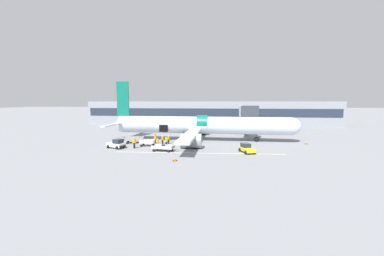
{
  "coord_description": "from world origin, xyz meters",
  "views": [
    {
      "loc": [
        4.68,
        -38.59,
        7.69
      ],
      "look_at": [
        -1.07,
        4.76,
        2.67
      ],
      "focal_mm": 22.0,
      "sensor_mm": 36.0,
      "label": 1
    }
  ],
  "objects_px": {
    "baggage_cart_loading": "(148,143)",
    "baggage_cart_queued": "(135,140)",
    "baggage_tug_mid": "(116,144)",
    "baggage_tug_lead": "(247,149)",
    "baggage_cart_empty": "(164,148)",
    "ground_crew_loader_b": "(166,141)",
    "ground_crew_driver": "(169,139)",
    "ground_crew_supervisor": "(158,143)",
    "ground_crew_helper": "(155,138)",
    "airplane": "(200,126)",
    "ground_crew_loader_a": "(134,142)",
    "ground_crew_marshal": "(162,140)"
  },
  "relations": [
    {
      "from": "baggage_cart_queued",
      "to": "ground_crew_helper",
      "type": "height_order",
      "value": "ground_crew_helper"
    },
    {
      "from": "baggage_cart_empty",
      "to": "ground_crew_loader_a",
      "type": "bearing_deg",
      "value": 165.15
    },
    {
      "from": "airplane",
      "to": "ground_crew_loader_a",
      "type": "bearing_deg",
      "value": -136.88
    },
    {
      "from": "airplane",
      "to": "baggage_cart_loading",
      "type": "distance_m",
      "value": 11.16
    },
    {
      "from": "airplane",
      "to": "ground_crew_loader_a",
      "type": "height_order",
      "value": "airplane"
    },
    {
      "from": "ground_crew_loader_a",
      "to": "ground_crew_helper",
      "type": "xyz_separation_m",
      "value": [
        2.2,
        4.53,
        -0.0
      ]
    },
    {
      "from": "ground_crew_loader_a",
      "to": "ground_crew_helper",
      "type": "relative_size",
      "value": 1.0
    },
    {
      "from": "ground_crew_supervisor",
      "to": "airplane",
      "type": "bearing_deg",
      "value": 52.9
    },
    {
      "from": "baggage_cart_empty",
      "to": "ground_crew_loader_b",
      "type": "relative_size",
      "value": 2.38
    },
    {
      "from": "baggage_tug_lead",
      "to": "baggage_cart_empty",
      "type": "relative_size",
      "value": 0.78
    },
    {
      "from": "airplane",
      "to": "ground_crew_helper",
      "type": "relative_size",
      "value": 19.98
    },
    {
      "from": "baggage_cart_empty",
      "to": "ground_crew_loader_a",
      "type": "distance_m",
      "value": 5.47
    },
    {
      "from": "baggage_cart_loading",
      "to": "ground_crew_helper",
      "type": "xyz_separation_m",
      "value": [
        0.62,
        2.46,
        0.41
      ]
    },
    {
      "from": "ground_crew_helper",
      "to": "baggage_cart_loading",
      "type": "bearing_deg",
      "value": -104.2
    },
    {
      "from": "baggage_tug_lead",
      "to": "baggage_cart_loading",
      "type": "bearing_deg",
      "value": 170.22
    },
    {
      "from": "airplane",
      "to": "baggage_cart_queued",
      "type": "bearing_deg",
      "value": -158.75
    },
    {
      "from": "airplane",
      "to": "baggage_tug_lead",
      "type": "relative_size",
      "value": 10.85
    },
    {
      "from": "airplane",
      "to": "baggage_cart_loading",
      "type": "relative_size",
      "value": 10.67
    },
    {
      "from": "ground_crew_loader_a",
      "to": "baggage_cart_loading",
      "type": "bearing_deg",
      "value": 52.77
    },
    {
      "from": "baggage_tug_lead",
      "to": "baggage_cart_empty",
      "type": "bearing_deg",
      "value": -177.04
    },
    {
      "from": "baggage_tug_mid",
      "to": "ground_crew_loader_a",
      "type": "relative_size",
      "value": 1.8
    },
    {
      "from": "baggage_cart_loading",
      "to": "baggage_cart_queued",
      "type": "xyz_separation_m",
      "value": [
        -3.31,
        2.64,
        0.04
      ]
    },
    {
      "from": "baggage_tug_mid",
      "to": "baggage_tug_lead",
      "type": "bearing_deg",
      "value": -1.3
    },
    {
      "from": "baggage_cart_queued",
      "to": "ground_crew_supervisor",
      "type": "relative_size",
      "value": 2.69
    },
    {
      "from": "ground_crew_driver",
      "to": "baggage_cart_empty",
      "type": "bearing_deg",
      "value": -83.93
    },
    {
      "from": "ground_crew_loader_b",
      "to": "ground_crew_marshal",
      "type": "height_order",
      "value": "ground_crew_loader_b"
    },
    {
      "from": "ground_crew_marshal",
      "to": "baggage_tug_mid",
      "type": "bearing_deg",
      "value": -147.54
    },
    {
      "from": "ground_crew_loader_b",
      "to": "ground_crew_supervisor",
      "type": "distance_m",
      "value": 1.65
    },
    {
      "from": "baggage_tug_lead",
      "to": "baggage_cart_queued",
      "type": "distance_m",
      "value": 20.38
    },
    {
      "from": "baggage_cart_empty",
      "to": "ground_crew_helper",
      "type": "height_order",
      "value": "ground_crew_helper"
    },
    {
      "from": "ground_crew_loader_a",
      "to": "baggage_cart_queued",
      "type": "bearing_deg",
      "value": 110.17
    },
    {
      "from": "baggage_cart_loading",
      "to": "ground_crew_driver",
      "type": "height_order",
      "value": "ground_crew_driver"
    },
    {
      "from": "baggage_cart_queued",
      "to": "ground_crew_driver",
      "type": "distance_m",
      "value": 6.34
    },
    {
      "from": "airplane",
      "to": "ground_crew_helper",
      "type": "xyz_separation_m",
      "value": [
        -7.64,
        -4.68,
        -1.93
      ]
    },
    {
      "from": "baggage_cart_empty",
      "to": "ground_crew_loader_b",
      "type": "bearing_deg",
      "value": 96.39
    },
    {
      "from": "baggage_cart_queued",
      "to": "baggage_cart_empty",
      "type": "distance_m",
      "value": 9.28
    },
    {
      "from": "ground_crew_loader_a",
      "to": "ground_crew_helper",
      "type": "distance_m",
      "value": 5.04
    },
    {
      "from": "ground_crew_driver",
      "to": "ground_crew_helper",
      "type": "relative_size",
      "value": 0.87
    },
    {
      "from": "baggage_tug_lead",
      "to": "ground_crew_loader_b",
      "type": "xyz_separation_m",
      "value": [
        -13.04,
        2.81,
        0.37
      ]
    },
    {
      "from": "baggage_tug_lead",
      "to": "baggage_cart_empty",
      "type": "xyz_separation_m",
      "value": [
        -12.65,
        -0.65,
        -0.11
      ]
    },
    {
      "from": "baggage_cart_loading",
      "to": "baggage_cart_empty",
      "type": "relative_size",
      "value": 0.8
    },
    {
      "from": "ground_crew_loader_b",
      "to": "ground_crew_driver",
      "type": "xyz_separation_m",
      "value": [
        -0.27,
        2.7,
        -0.12
      ]
    },
    {
      "from": "ground_crew_loader_b",
      "to": "baggage_cart_queued",
      "type": "bearing_deg",
      "value": 158.21
    },
    {
      "from": "ground_crew_marshal",
      "to": "ground_crew_loader_a",
      "type": "bearing_deg",
      "value": -133.1
    },
    {
      "from": "baggage_tug_lead",
      "to": "ground_crew_loader_a",
      "type": "relative_size",
      "value": 1.84
    },
    {
      "from": "baggage_tug_lead",
      "to": "ground_crew_loader_a",
      "type": "bearing_deg",
      "value": 177.63
    },
    {
      "from": "ground_crew_driver",
      "to": "ground_crew_supervisor",
      "type": "relative_size",
      "value": 0.99
    },
    {
      "from": "ground_crew_helper",
      "to": "ground_crew_driver",
      "type": "bearing_deg",
      "value": 5.55
    },
    {
      "from": "baggage_tug_mid",
      "to": "ground_crew_loader_b",
      "type": "height_order",
      "value": "ground_crew_loader_b"
    },
    {
      "from": "baggage_tug_lead",
      "to": "baggage_tug_mid",
      "type": "bearing_deg",
      "value": 178.7
    }
  ]
}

